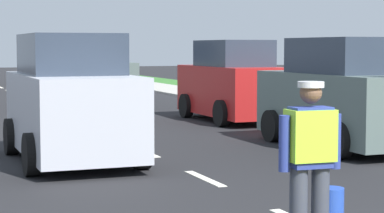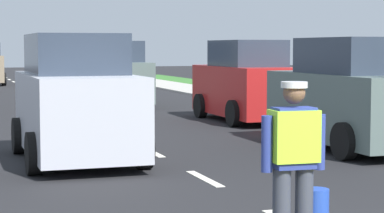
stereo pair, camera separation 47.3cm
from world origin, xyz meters
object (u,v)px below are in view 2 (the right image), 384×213
at_px(road_worker, 295,157).
at_px(car_outgoing_far, 113,76).
at_px(car_oncoming_lead, 76,102).
at_px(car_parked_curbside, 352,97).
at_px(car_parked_far, 246,84).

height_order(road_worker, car_outgoing_far, car_outgoing_far).
distance_m(car_outgoing_far, car_oncoming_lead, 12.11).
bearing_deg(car_outgoing_far, car_parked_curbside, -79.64).
xyz_separation_m(car_oncoming_lead, car_parked_curbside, (5.41, -0.21, -0.02)).
relative_size(road_worker, car_outgoing_far, 0.38).
bearing_deg(car_parked_curbside, road_worker, -124.99).
height_order(car_parked_curbside, car_parked_far, car_parked_curbside).
bearing_deg(car_parked_far, car_parked_curbside, -91.06).
relative_size(road_worker, car_parked_curbside, 0.40).
relative_size(road_worker, car_oncoming_lead, 0.42).
relative_size(car_parked_curbside, car_parked_far, 1.02).
bearing_deg(car_oncoming_lead, car_outgoing_far, 74.48).
xyz_separation_m(car_parked_curbside, car_parked_far, (0.11, 5.68, -0.00)).
height_order(car_oncoming_lead, car_parked_curbside, car_oncoming_lead).
height_order(road_worker, car_parked_far, car_parked_far).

